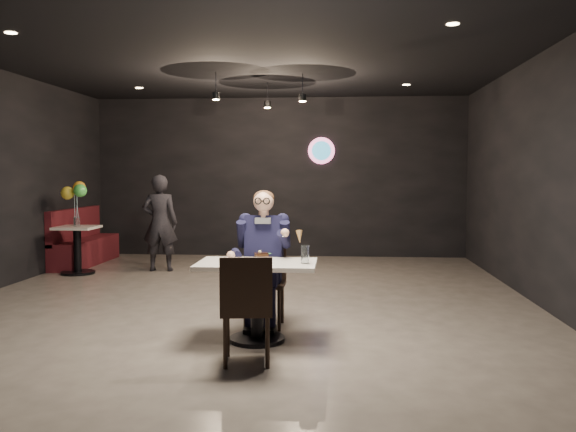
# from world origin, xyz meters

# --- Properties ---
(floor) EXTENTS (9.00, 9.00, 0.00)m
(floor) POSITION_xyz_m (0.00, 0.00, 0.00)
(floor) COLOR gray
(floor) RESTS_ON ground
(wall_sign) EXTENTS (0.50, 0.06, 0.50)m
(wall_sign) POSITION_xyz_m (0.80, 4.47, 2.00)
(wall_sign) COLOR pink
(wall_sign) RESTS_ON floor
(pendant_lights) EXTENTS (1.40, 1.20, 0.36)m
(pendant_lights) POSITION_xyz_m (0.00, 2.00, 2.88)
(pendant_lights) COLOR black
(pendant_lights) RESTS_ON floor
(main_table) EXTENTS (1.10, 0.70, 0.75)m
(main_table) POSITION_xyz_m (0.37, -1.45, 0.38)
(main_table) COLOR white
(main_table) RESTS_ON floor
(chair_far) EXTENTS (0.42, 0.46, 0.92)m
(chair_far) POSITION_xyz_m (0.37, -0.90, 0.46)
(chair_far) COLOR black
(chair_far) RESTS_ON floor
(chair_near) EXTENTS (0.47, 0.51, 0.92)m
(chair_near) POSITION_xyz_m (0.37, -2.09, 0.46)
(chair_near) COLOR black
(chair_near) RESTS_ON floor
(seated_man) EXTENTS (0.60, 0.80, 1.44)m
(seated_man) POSITION_xyz_m (0.37, -0.90, 0.72)
(seated_man) COLOR black
(seated_man) RESTS_ON floor
(dessert_plate) EXTENTS (0.24, 0.24, 0.01)m
(dessert_plate) POSITION_xyz_m (0.41, -1.51, 0.76)
(dessert_plate) COLOR white
(dessert_plate) RESTS_ON main_table
(cake_slice) EXTENTS (0.14, 0.13, 0.08)m
(cake_slice) POSITION_xyz_m (0.42, -1.54, 0.80)
(cake_slice) COLOR black
(cake_slice) RESTS_ON dessert_plate
(mint_leaf) EXTENTS (0.06, 0.04, 0.01)m
(mint_leaf) POSITION_xyz_m (0.48, -1.53, 0.84)
(mint_leaf) COLOR #2A812D
(mint_leaf) RESTS_ON cake_slice
(sundae_glass) EXTENTS (0.07, 0.07, 0.17)m
(sundae_glass) POSITION_xyz_m (0.82, -1.51, 0.83)
(sundae_glass) COLOR silver
(sundae_glass) RESTS_ON main_table
(wafer_cone) EXTENTS (0.07, 0.07, 0.12)m
(wafer_cone) POSITION_xyz_m (0.77, -1.50, 0.99)
(wafer_cone) COLOR #BD824D
(wafer_cone) RESTS_ON sundae_glass
(booth_bench) EXTENTS (0.48, 1.94, 0.97)m
(booth_bench) POSITION_xyz_m (-3.25, 3.14, 0.48)
(booth_bench) COLOR #4D101E
(booth_bench) RESTS_ON floor
(side_table) EXTENTS (0.60, 0.60, 0.75)m
(side_table) POSITION_xyz_m (-2.95, 2.14, 0.37)
(side_table) COLOR white
(side_table) RESTS_ON floor
(balloon_vase) EXTENTS (0.10, 0.10, 0.15)m
(balloon_vase) POSITION_xyz_m (-2.95, 2.14, 0.82)
(balloon_vase) COLOR silver
(balloon_vase) RESTS_ON side_table
(balloon_bunch) EXTENTS (0.37, 0.37, 0.61)m
(balloon_bunch) POSITION_xyz_m (-2.95, 2.14, 1.20)
(balloon_bunch) COLOR gold
(balloon_bunch) RESTS_ON balloon_vase
(passerby) EXTENTS (0.59, 0.41, 1.56)m
(passerby) POSITION_xyz_m (-1.74, 2.54, 0.78)
(passerby) COLOR black
(passerby) RESTS_ON floor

